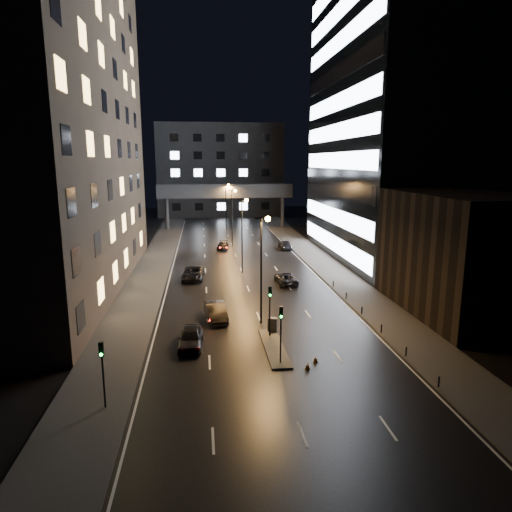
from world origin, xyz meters
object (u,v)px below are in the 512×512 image
at_px(car_away_b, 216,312).
at_px(utility_cabinet, 273,324).
at_px(car_away_c, 193,273).
at_px(car_away_d, 223,246).
at_px(car_away_a, 191,338).
at_px(car_toward_a, 286,278).
at_px(car_toward_b, 285,245).

distance_m(car_away_b, utility_cabinet, 6.32).
xyz_separation_m(car_away_c, car_away_d, (4.77, 20.06, -0.14)).
distance_m(car_away_a, car_away_d, 42.40).
height_order(car_away_b, car_toward_a, car_away_b).
bearing_deg(car_away_c, car_away_a, -84.98).
bearing_deg(car_away_c, car_away_b, -76.68).
bearing_deg(car_away_d, utility_cabinet, -78.68).
xyz_separation_m(car_away_d, car_toward_b, (10.85, -0.74, 0.04)).
bearing_deg(car_toward_b, car_away_c, 53.52).
relative_size(car_away_a, car_away_b, 0.95).
relative_size(car_away_a, car_away_c, 0.84).
bearing_deg(car_away_a, car_away_d, 86.81).
relative_size(car_away_b, utility_cabinet, 4.05).
distance_m(car_away_d, utility_cabinet, 39.90).
distance_m(car_away_b, car_toward_b, 37.50).
height_order(car_away_c, car_away_d, car_away_c).
bearing_deg(utility_cabinet, car_away_c, 129.66).
relative_size(car_toward_a, utility_cabinet, 4.00).
height_order(car_toward_b, utility_cabinet, utility_cabinet).
distance_m(car_away_d, car_toward_b, 10.87).
height_order(car_away_a, car_away_b, car_away_b).
relative_size(car_away_c, car_away_d, 1.26).
distance_m(car_away_c, car_away_d, 20.62).
bearing_deg(car_toward_a, car_away_a, 56.59).
distance_m(car_away_b, car_away_c, 15.96).
bearing_deg(car_away_d, car_toward_a, -66.38).
bearing_deg(utility_cabinet, car_toward_b, 97.34).
xyz_separation_m(car_toward_b, utility_cabinet, (-8.30, -39.08, 0.08)).
xyz_separation_m(car_away_c, utility_cabinet, (7.32, -19.76, -0.02)).
xyz_separation_m(car_away_b, car_toward_a, (9.11, 12.22, -0.14)).
height_order(car_toward_a, utility_cabinet, utility_cabinet).
distance_m(car_away_b, car_away_d, 35.91).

